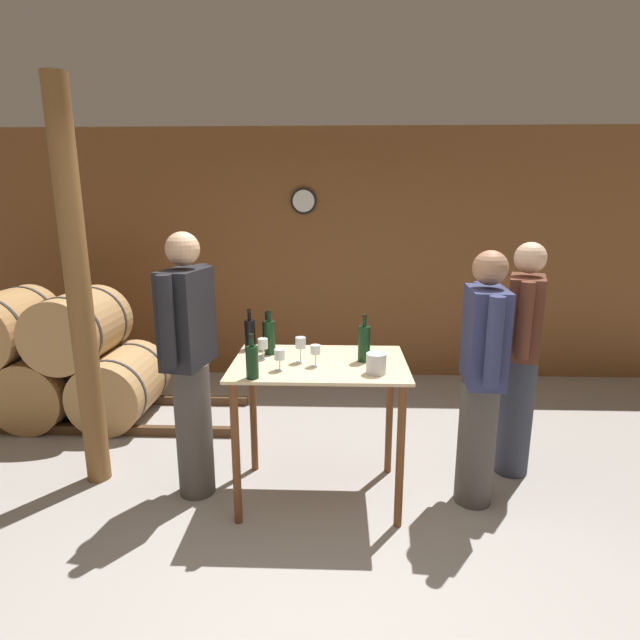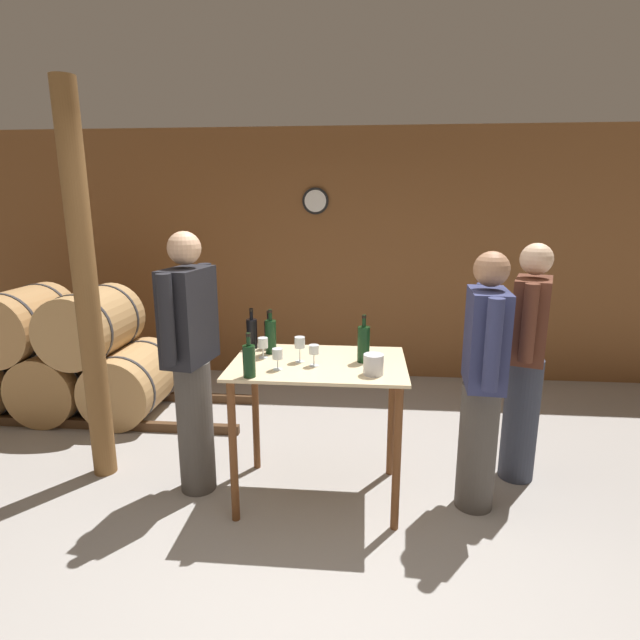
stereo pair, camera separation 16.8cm
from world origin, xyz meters
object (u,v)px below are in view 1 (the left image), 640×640
Objects in this scene: wine_bottle_right at (270,337)px; wine_glass_far_side at (315,351)px; wine_bottle_center at (267,334)px; person_host at (190,361)px; wine_bottle_left at (252,361)px; ice_bucket at (376,364)px; person_visitor_with_scarf at (521,356)px; wine_bottle_far_right at (364,343)px; wine_glass_near_left at (263,344)px; wine_glass_near_right at (301,344)px; wooden_post at (79,294)px; wine_glass_near_center at (280,355)px; person_visitor_bearded at (482,376)px; wine_bottle_far_left at (250,334)px.

wine_bottle_right is 0.40m from wine_glass_far_side.
person_host reaches higher than wine_bottle_center.
ice_bucket is at bearing 8.32° from wine_bottle_left.
wine_bottle_far_right is at bearing -163.42° from person_visitor_with_scarf.
wine_glass_near_left is 0.76m from ice_bucket.
wine_glass_near_left is 0.84× the size of wine_glass_near_right.
wine_bottle_far_right is at bearing -4.02° from wooden_post.
wine_glass_near_center is 0.08× the size of person_visitor_bearded.
wine_bottle_far_right is at bearing -1.91° from wine_glass_near_left.
wooden_post reaches higher than wine_bottle_far_right.
wine_bottle_left is 1.62× the size of wine_glass_near_right.
person_visitor_with_scarf reaches higher than wine_glass_near_right.
wine_bottle_center is 0.16× the size of person_visitor_with_scarf.
wooden_post is 1.29m from wine_bottle_right.
wine_glass_far_side is (0.31, -0.24, -0.02)m from wine_bottle_right.
ice_bucket is at bearing -28.20° from wine_bottle_right.
wine_bottle_far_left is 0.92× the size of wine_bottle_far_right.
wine_glass_far_side is at bearing -46.17° from wine_bottle_center.
wine_bottle_center is (0.00, 0.59, 0.00)m from wine_bottle_left.
wine_glass_near_center is 0.08× the size of person_visitor_with_scarf.
wine_bottle_center is 0.16× the size of person_visitor_bearded.
person_host reaches higher than wine_glass_near_left.
ice_bucket is at bearing -75.51° from wine_bottle_far_right.
person_visitor_with_scarf is at bearing 17.93° from wine_glass_near_center.
person_host is (-0.60, 0.18, -0.11)m from wine_glass_near_center.
wine_glass_near_center is (0.14, -0.45, -0.01)m from wine_bottle_center.
person_visitor_with_scarf reaches higher than wine_bottle_right.
person_visitor_with_scarf reaches higher than wine_bottle_center.
wine_bottle_far_right is at bearing 175.72° from person_visitor_bearded.
wine_bottle_left is at bearing -168.55° from person_visitor_bearded.
wooden_post is 9.57× the size of wine_bottle_far_left.
wine_bottle_left reaches higher than wine_glass_far_side.
person_visitor_bearded is at bearing 14.70° from ice_bucket.
wine_bottle_far_right is at bearing -17.14° from wine_bottle_far_left.
wine_glass_near_left is at bearing 167.09° from wine_glass_near_right.
wooden_post reaches higher than person_visitor_with_scarf.
wine_glass_far_side is 0.83m from person_host.
wine_glass_far_side is at bearing 22.44° from wine_glass_near_center.
wine_glass_near_left is 0.49m from person_host.
wooden_post is 1.62× the size of person_visitor_bearded.
wine_glass_near_center is at bearing -73.12° from wine_bottle_center.
wine_bottle_center is at bearing 89.55° from wine_bottle_left.
wine_bottle_right reaches higher than wine_glass_near_center.
wine_glass_near_right is at bearing 143.04° from wine_glass_far_side.
wine_glass_far_side is (0.21, 0.09, 0.01)m from wine_glass_near_center.
wine_glass_near_center is (0.13, -0.22, -0.00)m from wine_glass_near_left.
ice_bucket is (0.46, -0.20, -0.06)m from wine_glass_near_right.
person_visitor_bearded is (1.86, -0.04, -0.06)m from person_host.
wine_glass_near_center is at bearing -157.56° from wine_glass_far_side.
wine_bottle_left is 0.15× the size of person_host.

